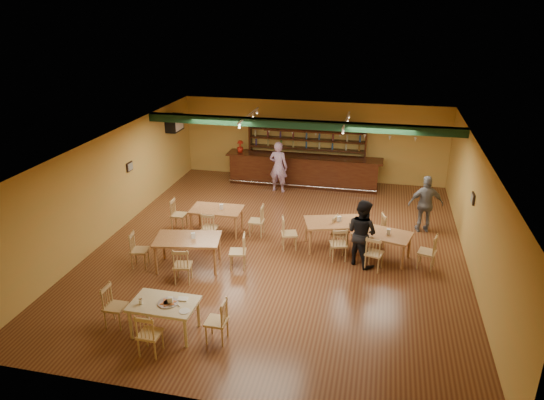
% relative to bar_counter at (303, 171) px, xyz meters
% --- Properties ---
extents(floor, '(12.00, 12.00, 0.00)m').
position_rel_bar_counter_xyz_m(floor, '(0.20, -5.15, -0.56)').
color(floor, '#542B18').
rests_on(floor, ground).
extents(ceiling_beam, '(10.00, 0.30, 0.25)m').
position_rel_bar_counter_xyz_m(ceiling_beam, '(0.20, -2.35, 2.31)').
color(ceiling_beam, black).
rests_on(ceiling_beam, ceiling).
extents(track_rail_left, '(0.05, 2.50, 0.05)m').
position_rel_bar_counter_xyz_m(track_rail_left, '(-1.60, -1.75, 2.38)').
color(track_rail_left, white).
rests_on(track_rail_left, ceiling).
extents(track_rail_right, '(0.05, 2.50, 0.05)m').
position_rel_bar_counter_xyz_m(track_rail_right, '(1.60, -1.75, 2.38)').
color(track_rail_right, white).
rests_on(track_rail_right, ceiling).
extents(ac_unit, '(0.34, 0.70, 0.48)m').
position_rel_bar_counter_xyz_m(ac_unit, '(-4.60, -0.95, 1.79)').
color(ac_unit, white).
rests_on(ac_unit, wall_left).
extents(picture_left, '(0.04, 0.34, 0.28)m').
position_rel_bar_counter_xyz_m(picture_left, '(-4.77, -4.15, 1.14)').
color(picture_left, black).
rests_on(picture_left, wall_left).
extents(picture_right, '(0.04, 0.34, 0.28)m').
position_rel_bar_counter_xyz_m(picture_right, '(5.17, -4.65, 1.14)').
color(picture_right, black).
rests_on(picture_right, wall_right).
extents(bar_counter, '(5.76, 0.85, 1.13)m').
position_rel_bar_counter_xyz_m(bar_counter, '(0.00, 0.00, 0.00)').
color(bar_counter, black).
rests_on(bar_counter, ground).
extents(back_bar_hutch, '(4.45, 0.40, 2.28)m').
position_rel_bar_counter_xyz_m(back_bar_hutch, '(0.00, 0.63, 0.57)').
color(back_bar_hutch, black).
rests_on(back_bar_hutch, ground).
extents(poinsettia, '(0.32, 0.32, 0.45)m').
position_rel_bar_counter_xyz_m(poinsettia, '(-2.43, 0.00, 0.79)').
color(poinsettia, '#B01E10').
rests_on(poinsettia, bar_counter).
extents(dining_table_a, '(1.53, 0.95, 0.75)m').
position_rel_bar_counter_xyz_m(dining_table_a, '(-1.84, -4.61, -0.19)').
color(dining_table_a, '#975B35').
rests_on(dining_table_a, ground).
extents(dining_table_b, '(1.78, 1.36, 0.79)m').
position_rel_bar_counter_xyz_m(dining_table_b, '(1.64, -4.84, -0.17)').
color(dining_table_b, '#975B35').
rests_on(dining_table_b, ground).
extents(dining_table_c, '(1.80, 1.28, 0.82)m').
position_rel_bar_counter_xyz_m(dining_table_c, '(-1.89, -6.78, -0.15)').
color(dining_table_c, '#975B35').
rests_on(dining_table_c, ground).
extents(dining_table_d, '(1.64, 1.23, 0.73)m').
position_rel_bar_counter_xyz_m(dining_table_d, '(2.97, -5.19, -0.20)').
color(dining_table_d, '#975B35').
rests_on(dining_table_d, ground).
extents(near_table, '(1.36, 0.88, 0.72)m').
position_rel_bar_counter_xyz_m(near_table, '(-1.33, -9.50, -0.20)').
color(near_table, beige).
rests_on(near_table, ground).
extents(pizza_tray, '(0.46, 0.46, 0.01)m').
position_rel_bar_counter_xyz_m(pizza_tray, '(-1.24, -9.50, 0.16)').
color(pizza_tray, silver).
rests_on(pizza_tray, near_table).
extents(parmesan_shaker, '(0.07, 0.07, 0.11)m').
position_rel_bar_counter_xyz_m(parmesan_shaker, '(-1.77, -9.64, 0.21)').
color(parmesan_shaker, '#EAE5C6').
rests_on(parmesan_shaker, near_table).
extents(napkin_stack, '(0.22, 0.18, 0.03)m').
position_rel_bar_counter_xyz_m(napkin_stack, '(-1.00, -9.31, 0.17)').
color(napkin_stack, white).
rests_on(napkin_stack, near_table).
extents(pizza_server, '(0.30, 0.28, 0.00)m').
position_rel_bar_counter_xyz_m(pizza_server, '(-1.09, -9.45, 0.17)').
color(pizza_server, silver).
rests_on(pizza_server, pizza_tray).
extents(side_plate, '(0.22, 0.22, 0.01)m').
position_rel_bar_counter_xyz_m(side_plate, '(-0.81, -9.69, 0.16)').
color(side_plate, white).
rests_on(side_plate, near_table).
extents(patron_bar, '(0.73, 0.53, 1.85)m').
position_rel_bar_counter_xyz_m(patron_bar, '(-0.78, -0.83, 0.36)').
color(patron_bar, purple).
rests_on(patron_bar, ground).
extents(patron_right_a, '(1.11, 1.06, 1.80)m').
position_rel_bar_counter_xyz_m(patron_right_a, '(2.44, -5.64, 0.33)').
color(patron_right_a, black).
rests_on(patron_right_a, ground).
extents(patron_right_b, '(1.08, 0.59, 1.74)m').
position_rel_bar_counter_xyz_m(patron_right_b, '(4.17, -3.19, 0.30)').
color(patron_right_b, slate).
rests_on(patron_right_b, ground).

